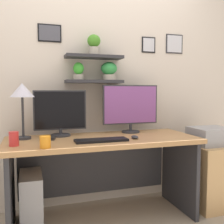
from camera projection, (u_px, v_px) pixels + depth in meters
ground_plane at (103, 219)px, 2.41m from camera, size 8.00×8.00×0.00m
back_wall_assembly at (91, 73)px, 2.71m from camera, size 4.40×0.24×2.70m
desk at (101, 159)px, 2.42m from camera, size 1.68×0.68×0.75m
monitor_left at (60, 113)px, 2.43m from camera, size 0.48×0.18×0.42m
monitor_right at (131, 107)px, 2.64m from camera, size 0.57×0.18×0.47m
keyboard at (101, 140)px, 2.19m from camera, size 0.44×0.14×0.02m
computer_mouse at (135, 137)px, 2.30m from camera, size 0.06×0.09×0.03m
desk_lamp at (22, 94)px, 2.26m from camera, size 0.20×0.20×0.48m
coffee_mug at (45, 142)px, 1.93m from camera, size 0.08×0.08×0.09m
scissors_tray at (48, 138)px, 2.25m from camera, size 0.14×0.11×0.02m
water_cup at (14, 139)px, 2.00m from camera, size 0.07×0.07×0.11m
drawer_cabinet at (210, 175)px, 2.70m from camera, size 0.44×0.50×0.63m
printer at (211, 136)px, 2.66m from camera, size 0.38×0.34×0.17m
computer_tower_left at (31, 201)px, 2.24m from camera, size 0.18×0.40×0.47m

